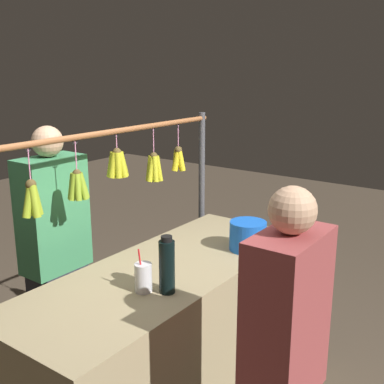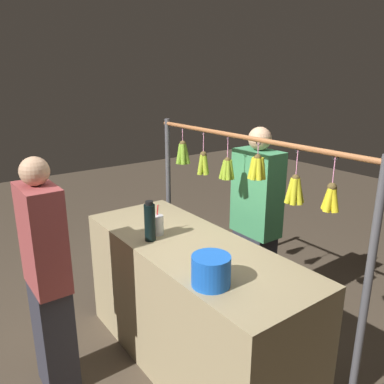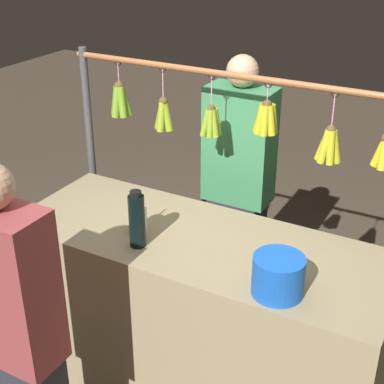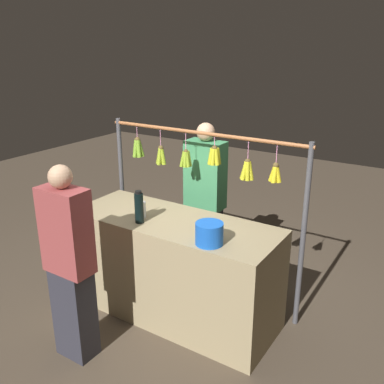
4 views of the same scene
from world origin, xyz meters
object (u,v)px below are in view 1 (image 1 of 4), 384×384
object	(u,v)px
vendor_person	(57,263)
water_bottle	(167,266)
blue_bucket	(248,236)
drink_cup	(143,278)

from	to	relation	value
vendor_person	water_bottle	bearing A→B (deg)	84.64
water_bottle	blue_bucket	distance (m)	0.69
water_bottle	drink_cup	world-z (taller)	water_bottle
water_bottle	vendor_person	world-z (taller)	vendor_person
blue_bucket	vendor_person	bearing A→B (deg)	-57.40
blue_bucket	vendor_person	xyz separation A→B (m)	(0.60, -0.94, -0.20)
blue_bucket	water_bottle	bearing A→B (deg)	-2.78
water_bottle	drink_cup	xyz separation A→B (m)	(0.06, -0.09, -0.06)
drink_cup	vendor_person	size ratio (longest dim) A/B	0.13
drink_cup	vendor_person	distance (m)	0.85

